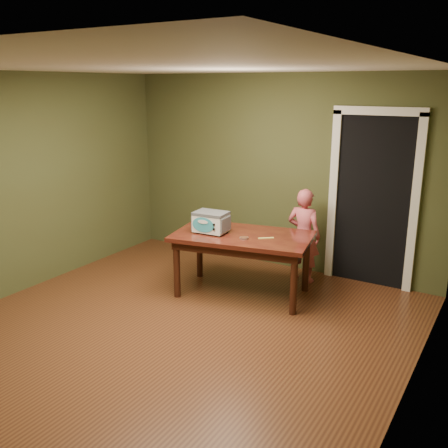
% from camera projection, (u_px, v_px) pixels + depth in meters
% --- Properties ---
extents(floor, '(5.00, 5.00, 0.00)m').
position_uv_depth(floor, '(167.00, 337.00, 5.02)').
color(floor, brown).
rests_on(floor, ground).
extents(room_shell, '(4.52, 5.02, 2.61)m').
position_uv_depth(room_shell, '(161.00, 169.00, 4.56)').
color(room_shell, '#404826').
rests_on(room_shell, ground).
extents(doorway, '(1.10, 0.66, 2.25)m').
position_uv_depth(doorway, '(379.00, 197.00, 6.37)').
color(doorway, black).
rests_on(doorway, ground).
extents(dining_table, '(1.75, 1.20, 0.75)m').
position_uv_depth(dining_table, '(243.00, 242.00, 5.89)').
color(dining_table, '#340E0C').
rests_on(dining_table, floor).
extents(toy_oven, '(0.43, 0.31, 0.25)m').
position_uv_depth(toy_oven, '(211.00, 221.00, 5.89)').
color(toy_oven, '#4C4F54').
rests_on(toy_oven, dining_table).
extents(baking_pan, '(0.10, 0.10, 0.02)m').
position_uv_depth(baking_pan, '(244.00, 238.00, 5.68)').
color(baking_pan, silver).
rests_on(baking_pan, dining_table).
extents(spatula, '(0.15, 0.14, 0.01)m').
position_uv_depth(spatula, '(266.00, 238.00, 5.70)').
color(spatula, '#EAE565').
rests_on(spatula, dining_table).
extents(child, '(0.44, 0.29, 1.21)m').
position_uv_depth(child, '(304.00, 236.00, 6.31)').
color(child, '#CE5460').
rests_on(child, floor).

